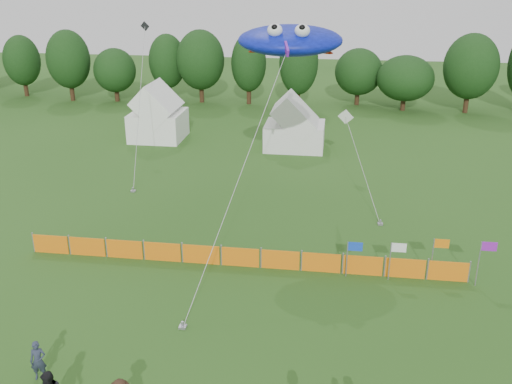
# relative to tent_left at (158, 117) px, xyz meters

# --- Properties ---
(treeline) EXTENTS (104.57, 8.78, 8.36)m
(treeline) POSITION_rel_tent_left_xyz_m (13.70, 14.37, 2.21)
(treeline) COLOR #382314
(treeline) RESTS_ON ground
(tent_left) EXTENTS (4.43, 4.43, 3.91)m
(tent_left) POSITION_rel_tent_left_xyz_m (0.00, 0.00, 0.00)
(tent_left) COLOR white
(tent_left) RESTS_ON ground
(tent_right) EXTENTS (4.88, 3.90, 3.45)m
(tent_right) POSITION_rel_tent_left_xyz_m (11.93, -1.15, -0.24)
(tent_right) COLOR white
(tent_right) RESTS_ON ground
(barrier_fence) EXTENTS (21.90, 0.06, 1.00)m
(barrier_fence) POSITION_rel_tent_left_xyz_m (10.87, -21.60, -1.47)
(barrier_fence) COLOR orange
(barrier_fence) RESTS_ON ground
(flag_row) EXTENTS (6.73, 0.55, 2.30)m
(flag_row) POSITION_rel_tent_left_xyz_m (19.35, -21.77, -0.58)
(flag_row) COLOR gray
(flag_row) RESTS_ON ground
(spectator_a) EXTENTS (0.64, 0.51, 1.54)m
(spectator_a) POSITION_rel_tent_left_xyz_m (5.10, -30.88, -1.20)
(spectator_a) COLOR #272E42
(spectator_a) RESTS_ON ground
(stingray_kite) EXTENTS (6.47, 18.80, 11.37)m
(stingray_kite) POSITION_rel_tent_left_xyz_m (12.68, -15.42, 8.37)
(stingray_kite) COLOR #0E1FCE
(stingray_kite) RESTS_ON ground
(small_kite_white) EXTENTS (2.90, 9.32, 4.69)m
(small_kite_white) POSITION_rel_tent_left_xyz_m (16.57, -9.30, 0.89)
(small_kite_white) COLOR white
(small_kite_white) RESTS_ON ground
(small_kite_dark) EXTENTS (2.93, 11.93, 9.98)m
(small_kite_dark) POSITION_rel_tent_left_xyz_m (0.76, -6.07, 3.36)
(small_kite_dark) COLOR black
(small_kite_dark) RESTS_ON ground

